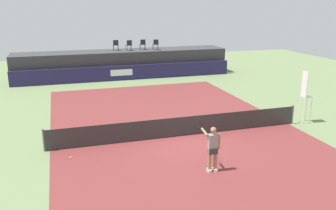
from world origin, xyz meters
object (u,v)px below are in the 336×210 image
at_px(net_post_near, 44,140).
at_px(tennis_ball, 71,158).
at_px(spectator_chair_left, 129,45).
at_px(umpire_chair, 305,94).
at_px(spectator_chair_center, 143,44).
at_px(tennis_player, 212,147).
at_px(net_post_far, 292,114).
at_px(spectator_chair_right, 156,44).
at_px(spectator_chair_far_left, 116,45).

height_order(net_post_near, tennis_ball, net_post_near).
relative_size(spectator_chair_left, umpire_chair, 0.32).
relative_size(spectator_chair_center, tennis_player, 0.50).
relative_size(net_post_near, tennis_player, 0.56).
bearing_deg(tennis_player, spectator_chair_left, 88.07).
distance_m(net_post_far, tennis_player, 7.39).
xyz_separation_m(net_post_near, tennis_player, (6.11, -3.83, 0.46)).
bearing_deg(tennis_ball, spectator_chair_left, 70.52).
distance_m(spectator_chair_left, umpire_chair, 16.34).
xyz_separation_m(spectator_chair_right, net_post_far, (3.33, -14.97, -2.19)).
height_order(spectator_chair_left, tennis_player, spectator_chair_left).
xyz_separation_m(spectator_chair_left, tennis_ball, (-5.71, -16.14, -2.66)).
height_order(net_post_near, net_post_far, same).
bearing_deg(spectator_chair_center, spectator_chair_far_left, 174.60).
height_order(spectator_chair_left, spectator_chair_right, same).
relative_size(net_post_near, net_post_far, 1.00).
bearing_deg(spectator_chair_far_left, net_post_far, -66.57).
distance_m(spectator_chair_left, net_post_far, 16.21).
relative_size(spectator_chair_right, net_post_far, 0.89).
height_order(umpire_chair, net_post_far, umpire_chair).
distance_m(tennis_player, tennis_ball, 5.84).
bearing_deg(spectator_chair_right, tennis_ball, -116.56).
distance_m(spectator_chair_right, umpire_chair, 15.53).
relative_size(spectator_chair_left, spectator_chair_center, 1.00).
distance_m(spectator_chair_center, net_post_far, 16.04).
xyz_separation_m(umpire_chair, tennis_player, (-6.95, -3.84, -0.63)).
height_order(spectator_chair_far_left, spectator_chair_right, same).
bearing_deg(spectator_chair_center, net_post_near, -117.62).
relative_size(tennis_player, tennis_ball, 26.03).
relative_size(spectator_chair_far_left, spectator_chair_center, 1.00).
height_order(spectator_chair_far_left, spectator_chair_center, same).
bearing_deg(net_post_near, spectator_chair_center, 62.38).
bearing_deg(spectator_chair_left, spectator_chair_right, -1.52).
relative_size(spectator_chair_far_left, net_post_near, 0.89).
bearing_deg(spectator_chair_right, net_post_near, -121.20).
distance_m(spectator_chair_center, umpire_chair, 16.12).
bearing_deg(spectator_chair_far_left, spectator_chair_left, -23.33).
height_order(spectator_chair_far_left, tennis_ball, spectator_chair_far_left).
bearing_deg(spectator_chair_far_left, umpire_chair, -64.54).
height_order(tennis_player, tennis_ball, tennis_player).
distance_m(spectator_chair_far_left, spectator_chair_right, 3.42).
distance_m(net_post_near, net_post_far, 12.40).
bearing_deg(umpire_chair, tennis_player, -151.10).
height_order(spectator_chair_right, net_post_far, spectator_chair_right).
xyz_separation_m(tennis_player, tennis_ball, (-5.07, 2.73, -0.92)).
bearing_deg(spectator_chair_center, tennis_player, -95.63).
height_order(net_post_far, tennis_player, tennis_player).
xyz_separation_m(net_post_near, tennis_ball, (1.03, -1.11, -0.46)).
bearing_deg(net_post_far, spectator_chair_far_left, 113.43).
relative_size(spectator_chair_right, tennis_player, 0.50).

